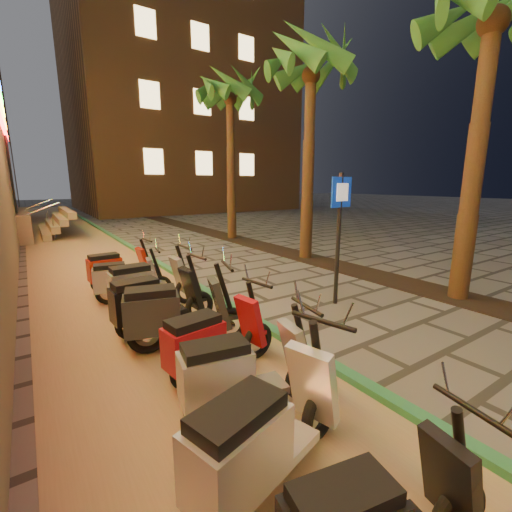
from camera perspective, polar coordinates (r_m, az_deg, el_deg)
ground at (r=5.04m, az=32.97°, el=-19.59°), size 120.00×120.00×0.00m
parking_strip at (r=11.87m, az=-25.67°, el=-1.18°), size 3.40×60.00×0.01m
green_curb at (r=12.19m, az=-17.80°, el=-0.01°), size 0.18×60.00×0.10m
planting_strip at (r=10.39m, az=15.61°, el=-2.14°), size 1.20×40.00×0.02m
apartment_block at (r=37.35m, az=-13.47°, el=27.35°), size 18.00×16.06×25.00m
palm_b at (r=8.99m, az=34.85°, el=29.76°), size 2.97×3.02×6.66m
palm_c at (r=11.93m, az=9.17°, el=27.72°), size 2.97×3.02×6.91m
palm_d at (r=15.93m, az=-4.35°, el=24.61°), size 2.97×3.02×7.16m
pedestrian_sign at (r=7.08m, az=13.75°, el=5.68°), size 0.59×0.12×2.68m
scooter_4 at (r=2.98m, az=1.19°, el=-27.97°), size 1.84×0.94×1.30m
scooter_5 at (r=3.79m, az=-2.71°, el=-19.10°), size 1.72×0.73×1.21m
scooter_6 at (r=4.51m, az=-7.43°, el=-13.95°), size 1.69×0.69×1.19m
scooter_7 at (r=5.31m, az=-13.86°, el=-9.45°), size 1.85×0.93×1.31m
scooter_8 at (r=5.95m, az=-16.76°, el=-7.38°), size 1.81×0.64×1.27m
scooter_9 at (r=6.94m, az=-17.90°, el=-4.67°), size 1.80×0.63×1.27m
scooter_10 at (r=7.72m, az=-21.26°, el=-3.76°), size 1.60×0.69×1.12m
scooter_11 at (r=8.62m, az=-22.24°, el=-2.07°), size 1.67×0.58×1.17m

